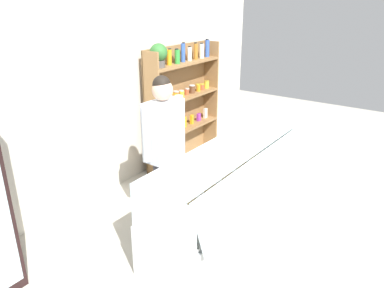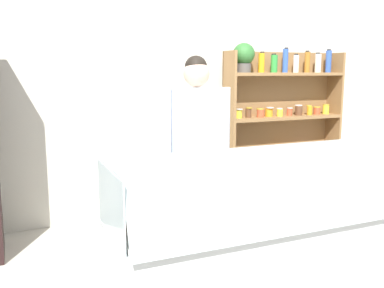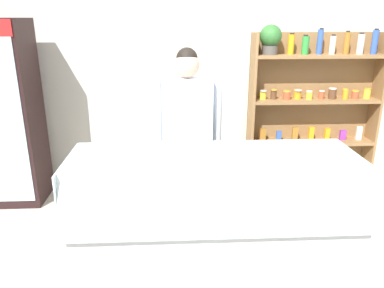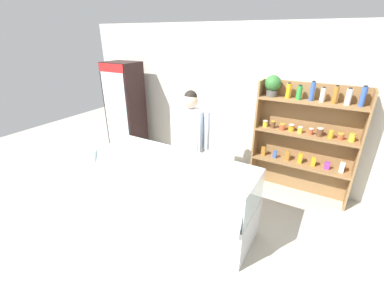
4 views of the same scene
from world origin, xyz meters
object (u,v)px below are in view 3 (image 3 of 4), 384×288
(drinks_fridge, at_px, (5,115))
(deli_display_case, at_px, (212,234))
(shop_clerk, at_px, (187,124))
(shelving_unit, at_px, (309,97))

(drinks_fridge, bearing_deg, deli_display_case, -32.80)
(drinks_fridge, distance_m, shop_clerk, 2.05)
(deli_display_case, bearing_deg, shelving_unit, 51.51)
(deli_display_case, relative_size, shop_clerk, 1.28)
(deli_display_case, bearing_deg, drinks_fridge, 147.20)
(drinks_fridge, height_order, shop_clerk, drinks_fridge)
(shop_clerk, bearing_deg, shelving_unit, 31.64)
(drinks_fridge, distance_m, deli_display_case, 2.62)
(drinks_fridge, height_order, shelving_unit, drinks_fridge)
(shop_clerk, bearing_deg, deli_display_case, -77.12)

